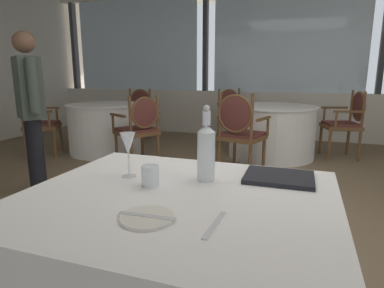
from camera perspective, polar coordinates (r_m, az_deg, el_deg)
name	(u,v)px	position (r m, az deg, el deg)	size (l,w,h in m)	color
ground_plane	(244,231)	(2.64, 9.08, -14.83)	(13.56, 13.56, 0.00)	#756047
window_wall_far	(285,75)	(6.25, 15.97, 11.52)	(9.65, 0.14, 2.91)	silver
foreground_table	(177,279)	(1.46, -2.57, -22.48)	(1.20, 1.03, 0.74)	white
side_plate	(147,217)	(1.09, -7.83, -12.58)	(0.18, 0.18, 0.01)	silver
butter_knife	(147,216)	(1.09, -7.83, -12.33)	(0.19, 0.02, 0.00)	silver
dinner_fork	(215,225)	(1.04, 4.01, -13.85)	(0.20, 0.02, 0.00)	silver
water_bottle	(206,151)	(1.42, 2.48, -1.15)	(0.08, 0.08, 0.33)	white
wine_glass	(128,145)	(1.48, -11.11, -0.18)	(0.07, 0.07, 0.20)	white
water_tumbler	(150,176)	(1.38, -7.29, -5.49)	(0.07, 0.07, 0.09)	white
menu_book	(279,177)	(1.50, 14.92, -5.61)	(0.30, 0.24, 0.02)	black
background_table_0	(271,131)	(4.86, 13.69, 2.16)	(1.25, 1.25, 0.74)	white
dining_chair_0_0	(239,128)	(3.87, 8.27, 2.82)	(0.61, 0.56, 0.98)	brown
dining_chair_0_1	(348,119)	(5.11, 25.51, 4.01)	(0.56, 0.61, 0.96)	brown
dining_chair_0_2	(232,111)	(5.68, 7.07, 5.69)	(0.66, 0.66, 0.93)	brown
background_table_2	(106,128)	(5.16, -14.79, 2.68)	(1.13, 1.13, 0.74)	white
dining_chair_2_0	(35,118)	(5.31, -25.68, 4.09)	(0.63, 0.65, 0.95)	brown
dining_chair_2_1	(140,125)	(4.28, -9.11, 3.30)	(0.63, 0.65, 0.92)	brown
dining_chair_2_2	(137,110)	(5.97, -9.55, 5.84)	(0.54, 0.47, 0.92)	brown
diner_person_1	(30,106)	(3.52, -26.34, 6.03)	(0.45, 0.37, 1.58)	black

